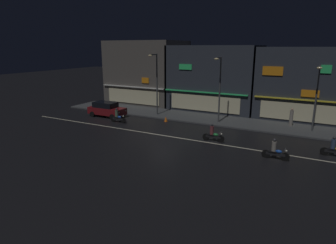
{
  "coord_description": "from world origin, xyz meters",
  "views": [
    {
      "loc": [
        12.18,
        -21.93,
        7.72
      ],
      "look_at": [
        -0.4,
        1.59,
        0.85
      ],
      "focal_mm": 31.26,
      "sensor_mm": 36.0,
      "label": 1
    }
  ],
  "objects_px": {
    "parked_car_near_kerb": "(107,109)",
    "motorcycle_trailing_far": "(118,117)",
    "motorcycle_following": "(334,148)",
    "streetlamp_west": "(156,79)",
    "pedestrian_on_sidewalk": "(291,118)",
    "traffic_cone": "(166,119)",
    "streetlamp_mid": "(219,84)",
    "motorcycle_lead": "(275,151)",
    "motorcycle_opposite_lane": "(213,134)",
    "streetlamp_east": "(317,92)"
  },
  "relations": [
    {
      "from": "streetlamp_east",
      "to": "traffic_cone",
      "type": "distance_m",
      "value": 14.6
    },
    {
      "from": "streetlamp_west",
      "to": "motorcycle_trailing_far",
      "type": "height_order",
      "value": "streetlamp_west"
    },
    {
      "from": "motorcycle_following",
      "to": "parked_car_near_kerb",
      "type": "bearing_deg",
      "value": -178.37
    },
    {
      "from": "streetlamp_east",
      "to": "parked_car_near_kerb",
      "type": "distance_m",
      "value": 21.48
    },
    {
      "from": "pedestrian_on_sidewalk",
      "to": "motorcycle_trailing_far",
      "type": "distance_m",
      "value": 17.51
    },
    {
      "from": "motorcycle_lead",
      "to": "streetlamp_mid",
      "type": "bearing_deg",
      "value": -52.72
    },
    {
      "from": "streetlamp_west",
      "to": "motorcycle_trailing_far",
      "type": "bearing_deg",
      "value": -113.52
    },
    {
      "from": "streetlamp_east",
      "to": "traffic_cone",
      "type": "bearing_deg",
      "value": -169.39
    },
    {
      "from": "motorcycle_opposite_lane",
      "to": "traffic_cone",
      "type": "distance_m",
      "value": 7.82
    },
    {
      "from": "motorcycle_trailing_far",
      "to": "motorcycle_lead",
      "type": "bearing_deg",
      "value": -14.0
    },
    {
      "from": "streetlamp_mid",
      "to": "motorcycle_trailing_far",
      "type": "bearing_deg",
      "value": -154.14
    },
    {
      "from": "streetlamp_mid",
      "to": "pedestrian_on_sidewalk",
      "type": "bearing_deg",
      "value": 16.52
    },
    {
      "from": "streetlamp_mid",
      "to": "motorcycle_trailing_far",
      "type": "height_order",
      "value": "streetlamp_mid"
    },
    {
      "from": "parked_car_near_kerb",
      "to": "motorcycle_trailing_far",
      "type": "relative_size",
      "value": 2.26
    },
    {
      "from": "motorcycle_following",
      "to": "streetlamp_west",
      "type": "bearing_deg",
      "value": 170.97
    },
    {
      "from": "motorcycle_following",
      "to": "traffic_cone",
      "type": "distance_m",
      "value": 15.97
    },
    {
      "from": "motorcycle_trailing_far",
      "to": "traffic_cone",
      "type": "relative_size",
      "value": 3.45
    },
    {
      "from": "streetlamp_east",
      "to": "parked_car_near_kerb",
      "type": "xyz_separation_m",
      "value": [
        -20.95,
        -3.76,
        -2.91
      ]
    },
    {
      "from": "streetlamp_west",
      "to": "parked_car_near_kerb",
      "type": "bearing_deg",
      "value": -147.74
    },
    {
      "from": "motorcycle_lead",
      "to": "traffic_cone",
      "type": "distance_m",
      "value": 13.29
    },
    {
      "from": "streetlamp_east",
      "to": "motorcycle_opposite_lane",
      "type": "bearing_deg",
      "value": -137.43
    },
    {
      "from": "pedestrian_on_sidewalk",
      "to": "parked_car_near_kerb",
      "type": "distance_m",
      "value": 19.63
    },
    {
      "from": "streetlamp_west",
      "to": "motorcycle_following",
      "type": "height_order",
      "value": "streetlamp_west"
    },
    {
      "from": "streetlamp_west",
      "to": "motorcycle_lead",
      "type": "xyz_separation_m",
      "value": [
        14.19,
        -7.69,
        -3.57
      ]
    },
    {
      "from": "pedestrian_on_sidewalk",
      "to": "traffic_cone",
      "type": "height_order",
      "value": "pedestrian_on_sidewalk"
    },
    {
      "from": "motorcycle_opposite_lane",
      "to": "motorcycle_lead",
      "type": "bearing_deg",
      "value": -24.46
    },
    {
      "from": "pedestrian_on_sidewalk",
      "to": "motorcycle_following",
      "type": "relative_size",
      "value": 0.95
    },
    {
      "from": "streetlamp_west",
      "to": "motorcycle_trailing_far",
      "type": "distance_m",
      "value": 6.16
    },
    {
      "from": "streetlamp_east",
      "to": "parked_car_near_kerb",
      "type": "bearing_deg",
      "value": -169.82
    },
    {
      "from": "parked_car_near_kerb",
      "to": "pedestrian_on_sidewalk",
      "type": "bearing_deg",
      "value": -165.29
    },
    {
      "from": "pedestrian_on_sidewalk",
      "to": "motorcycle_lead",
      "type": "height_order",
      "value": "pedestrian_on_sidewalk"
    },
    {
      "from": "motorcycle_lead",
      "to": "traffic_cone",
      "type": "xyz_separation_m",
      "value": [
        -11.93,
        5.84,
        -0.36
      ]
    },
    {
      "from": "streetlamp_mid",
      "to": "traffic_cone",
      "type": "distance_m",
      "value": 6.65
    },
    {
      "from": "streetlamp_west",
      "to": "traffic_cone",
      "type": "relative_size",
      "value": 12.47
    },
    {
      "from": "motorcycle_lead",
      "to": "motorcycle_following",
      "type": "height_order",
      "value": "same"
    },
    {
      "from": "streetlamp_east",
      "to": "motorcycle_following",
      "type": "bearing_deg",
      "value": -74.04
    },
    {
      "from": "pedestrian_on_sidewalk",
      "to": "motorcycle_lead",
      "type": "bearing_deg",
      "value": -8.53
    },
    {
      "from": "streetlamp_west",
      "to": "streetlamp_east",
      "type": "relative_size",
      "value": 1.14
    },
    {
      "from": "pedestrian_on_sidewalk",
      "to": "motorcycle_lead",
      "type": "distance_m",
      "value": 9.67
    },
    {
      "from": "streetlamp_mid",
      "to": "motorcycle_trailing_far",
      "type": "relative_size",
      "value": 3.5
    },
    {
      "from": "streetlamp_mid",
      "to": "motorcycle_lead",
      "type": "relative_size",
      "value": 3.5
    },
    {
      "from": "streetlamp_west",
      "to": "traffic_cone",
      "type": "height_order",
      "value": "streetlamp_west"
    },
    {
      "from": "motorcycle_opposite_lane",
      "to": "parked_car_near_kerb",
      "type": "bearing_deg",
      "value": 162.59
    },
    {
      "from": "streetlamp_west",
      "to": "motorcycle_following",
      "type": "xyz_separation_m",
      "value": [
        17.88,
        -5.15,
        -3.57
      ]
    },
    {
      "from": "pedestrian_on_sidewalk",
      "to": "motorcycle_following",
      "type": "distance_m",
      "value": 8.02
    },
    {
      "from": "streetlamp_mid",
      "to": "motorcycle_following",
      "type": "xyz_separation_m",
      "value": [
        10.48,
        -5.11,
        -3.46
      ]
    },
    {
      "from": "motorcycle_opposite_lane",
      "to": "traffic_cone",
      "type": "xyz_separation_m",
      "value": [
        -6.69,
        4.04,
        -0.36
      ]
    },
    {
      "from": "streetlamp_mid",
      "to": "motorcycle_opposite_lane",
      "type": "height_order",
      "value": "streetlamp_mid"
    },
    {
      "from": "streetlamp_mid",
      "to": "pedestrian_on_sidewalk",
      "type": "height_order",
      "value": "streetlamp_mid"
    },
    {
      "from": "pedestrian_on_sidewalk",
      "to": "traffic_cone",
      "type": "xyz_separation_m",
      "value": [
        -11.96,
        -3.83,
        -0.7
      ]
    }
  ]
}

